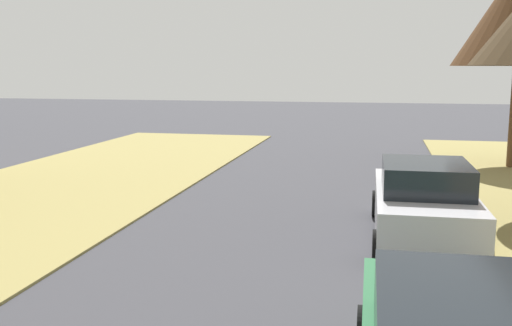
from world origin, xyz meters
name	(u,v)px	position (x,y,z in m)	size (l,w,h in m)	color
parked_sedan_silver	(423,204)	(2.49, 13.58, 0.72)	(2.00, 4.43, 1.57)	#BCBCC1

